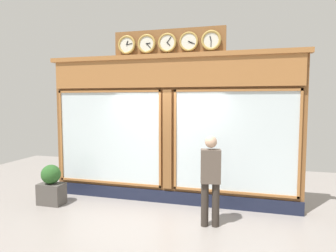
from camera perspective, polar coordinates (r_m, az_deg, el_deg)
name	(u,v)px	position (r m, az deg, el deg)	size (l,w,h in m)	color
shop_facade	(169,128)	(6.86, 0.28, -0.29)	(5.85, 0.42, 3.88)	brown
pedestrian	(211,177)	(5.66, 8.04, -9.51)	(0.40, 0.29, 1.69)	#312A24
planter_box	(52,194)	(7.42, -21.16, -11.88)	(0.56, 0.36, 0.47)	#4C4742
planter_shrub	(51,174)	(7.31, -21.26, -8.50)	(0.43, 0.43, 0.43)	#285623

